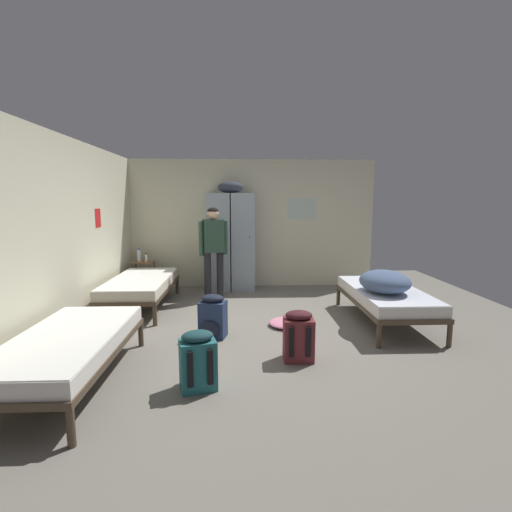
{
  "coord_description": "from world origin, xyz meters",
  "views": [
    {
      "loc": [
        -0.2,
        -4.86,
        1.7
      ],
      "look_at": [
        0.0,
        0.26,
        0.95
      ],
      "focal_mm": 26.29,
      "sensor_mm": 36.0,
      "label": 1
    }
  ],
  "objects_px": {
    "shelf_unit": "(144,273)",
    "lotion_bottle": "(146,258)",
    "backpack_maroon": "(298,336)",
    "bed_left_front": "(67,345)",
    "clothes_pile_pink": "(288,323)",
    "backpack_navy": "(213,317)",
    "bed_left_rear": "(141,284)",
    "water_bottle": "(139,255)",
    "locker_bank": "(231,240)",
    "backpack_teal": "(198,361)",
    "bed_right": "(385,296)",
    "bedding_heap": "(385,281)",
    "person_traveler": "(213,244)"
  },
  "relations": [
    {
      "from": "shelf_unit",
      "to": "lotion_bottle",
      "type": "relative_size",
      "value": 3.43
    },
    {
      "from": "lotion_bottle",
      "to": "backpack_maroon",
      "type": "height_order",
      "value": "lotion_bottle"
    },
    {
      "from": "bed_left_front",
      "to": "clothes_pile_pink",
      "type": "distance_m",
      "value": 2.77
    },
    {
      "from": "bed_left_front",
      "to": "backpack_navy",
      "type": "relative_size",
      "value": 3.45
    },
    {
      "from": "bed_left_rear",
      "to": "water_bottle",
      "type": "bearing_deg",
      "value": 105.75
    },
    {
      "from": "locker_bank",
      "to": "backpack_teal",
      "type": "distance_m",
      "value": 3.97
    },
    {
      "from": "clothes_pile_pink",
      "to": "bed_left_rear",
      "type": "bearing_deg",
      "value": 156.15
    },
    {
      "from": "bed_right",
      "to": "bed_left_front",
      "type": "bearing_deg",
      "value": -155.31
    },
    {
      "from": "water_bottle",
      "to": "bedding_heap",
      "type": "bearing_deg",
      "value": -30.65
    },
    {
      "from": "backpack_maroon",
      "to": "person_traveler",
      "type": "bearing_deg",
      "value": 112.7
    },
    {
      "from": "bed_left_rear",
      "to": "clothes_pile_pink",
      "type": "relative_size",
      "value": 3.62
    },
    {
      "from": "bed_right",
      "to": "person_traveler",
      "type": "bearing_deg",
      "value": 150.78
    },
    {
      "from": "backpack_navy",
      "to": "clothes_pile_pink",
      "type": "relative_size",
      "value": 1.05
    },
    {
      "from": "locker_bank",
      "to": "shelf_unit",
      "type": "bearing_deg",
      "value": -177.94
    },
    {
      "from": "bed_right",
      "to": "bed_left_front",
      "type": "distance_m",
      "value": 4.0
    },
    {
      "from": "backpack_teal",
      "to": "locker_bank",
      "type": "bearing_deg",
      "value": 86.97
    },
    {
      "from": "bed_left_front",
      "to": "bedding_heap",
      "type": "bearing_deg",
      "value": 22.41
    },
    {
      "from": "bed_left_rear",
      "to": "backpack_navy",
      "type": "distance_m",
      "value": 1.87
    },
    {
      "from": "person_traveler",
      "to": "locker_bank",
      "type": "bearing_deg",
      "value": 68.38
    },
    {
      "from": "bed_right",
      "to": "water_bottle",
      "type": "relative_size",
      "value": 7.51
    },
    {
      "from": "locker_bank",
      "to": "bed_left_rear",
      "type": "xyz_separation_m",
      "value": [
        -1.42,
        -1.21,
        -0.59
      ]
    },
    {
      "from": "locker_bank",
      "to": "shelf_unit",
      "type": "xyz_separation_m",
      "value": [
        -1.67,
        -0.06,
        -0.62
      ]
    },
    {
      "from": "backpack_teal",
      "to": "bed_right",
      "type": "bearing_deg",
      "value": 36.43
    },
    {
      "from": "bed_left_front",
      "to": "bed_left_rear",
      "type": "bearing_deg",
      "value": 90.0
    },
    {
      "from": "person_traveler",
      "to": "clothes_pile_pink",
      "type": "distance_m",
      "value": 2.08
    },
    {
      "from": "clothes_pile_pink",
      "to": "locker_bank",
      "type": "bearing_deg",
      "value": 110.68
    },
    {
      "from": "person_traveler",
      "to": "bedding_heap",
      "type": "bearing_deg",
      "value": -33.97
    },
    {
      "from": "lotion_bottle",
      "to": "person_traveler",
      "type": "bearing_deg",
      "value": -25.0
    },
    {
      "from": "locker_bank",
      "to": "person_traveler",
      "type": "relative_size",
      "value": 1.3
    },
    {
      "from": "backpack_navy",
      "to": "bed_left_front",
      "type": "bearing_deg",
      "value": -136.64
    },
    {
      "from": "water_bottle",
      "to": "clothes_pile_pink",
      "type": "relative_size",
      "value": 0.48
    },
    {
      "from": "backpack_maroon",
      "to": "bedding_heap",
      "type": "bearing_deg",
      "value": 37.08
    },
    {
      "from": "shelf_unit",
      "to": "bed_right",
      "type": "xyz_separation_m",
      "value": [
        3.88,
        -2.05,
        0.04
      ]
    },
    {
      "from": "locker_bank",
      "to": "person_traveler",
      "type": "height_order",
      "value": "locker_bank"
    },
    {
      "from": "backpack_teal",
      "to": "clothes_pile_pink",
      "type": "xyz_separation_m",
      "value": [
        1.04,
        1.69,
        -0.22
      ]
    },
    {
      "from": "bed_left_rear",
      "to": "lotion_bottle",
      "type": "xyz_separation_m",
      "value": [
        -0.18,
        1.11,
        0.26
      ]
    },
    {
      "from": "bed_left_front",
      "to": "backpack_navy",
      "type": "bearing_deg",
      "value": 43.36
    },
    {
      "from": "shelf_unit",
      "to": "backpack_maroon",
      "type": "xyz_separation_m",
      "value": [
        2.47,
        -3.25,
        -0.09
      ]
    },
    {
      "from": "shelf_unit",
      "to": "backpack_navy",
      "type": "height_order",
      "value": "shelf_unit"
    },
    {
      "from": "bed_right",
      "to": "backpack_teal",
      "type": "height_order",
      "value": "backpack_teal"
    },
    {
      "from": "locker_bank",
      "to": "bed_left_rear",
      "type": "bearing_deg",
      "value": -139.5
    },
    {
      "from": "bed_left_front",
      "to": "backpack_navy",
      "type": "xyz_separation_m",
      "value": [
        1.25,
        1.18,
        -0.12
      ]
    },
    {
      "from": "shelf_unit",
      "to": "bed_left_front",
      "type": "height_order",
      "value": "shelf_unit"
    },
    {
      "from": "water_bottle",
      "to": "backpack_maroon",
      "type": "xyz_separation_m",
      "value": [
        2.55,
        -3.27,
        -0.42
      ]
    },
    {
      "from": "bedding_heap",
      "to": "locker_bank",
      "type": "bearing_deg",
      "value": 132.23
    },
    {
      "from": "clothes_pile_pink",
      "to": "water_bottle",
      "type": "bearing_deg",
      "value": 139.99
    },
    {
      "from": "lotion_bottle",
      "to": "backpack_teal",
      "type": "bearing_deg",
      "value": -69.89
    },
    {
      "from": "bed_left_front",
      "to": "lotion_bottle",
      "type": "relative_size",
      "value": 11.44
    },
    {
      "from": "bedding_heap",
      "to": "backpack_navy",
      "type": "relative_size",
      "value": 1.4
    },
    {
      "from": "bed_left_front",
      "to": "water_bottle",
      "type": "xyz_separation_m",
      "value": [
        -0.33,
        3.74,
        0.3
      ]
    }
  ]
}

